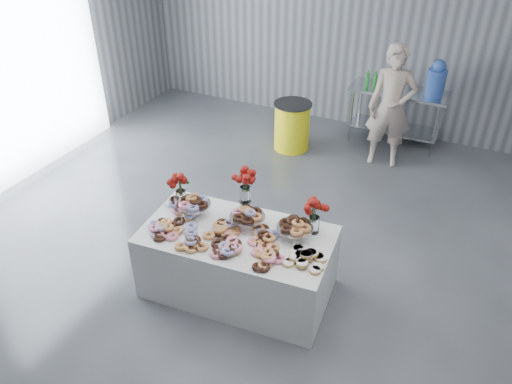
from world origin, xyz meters
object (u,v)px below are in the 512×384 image
at_px(person, 391,107).
at_px(water_jug, 436,80).
at_px(display_table, 238,262).
at_px(trash_barrel, 292,126).
at_px(prep_table, 397,107).

bearing_deg(person, water_jug, 45.18).
relative_size(display_table, trash_barrel, 2.49).
bearing_deg(person, trash_barrel, 175.51).
bearing_deg(trash_barrel, person, 7.45).
bearing_deg(prep_table, trash_barrel, -147.07).
height_order(prep_table, trash_barrel, prep_table).
bearing_deg(display_table, trash_barrel, 102.66).
relative_size(water_jug, person, 0.31).
bearing_deg(display_table, water_jug, 74.02).
distance_m(display_table, prep_table, 4.20).
relative_size(display_table, person, 1.05).
relative_size(prep_table, water_jug, 2.71).
bearing_deg(prep_table, person, -87.47).
height_order(prep_table, person, person).
distance_m(person, trash_barrel, 1.54).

